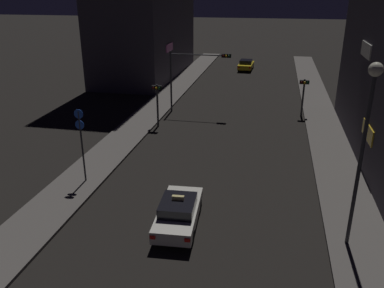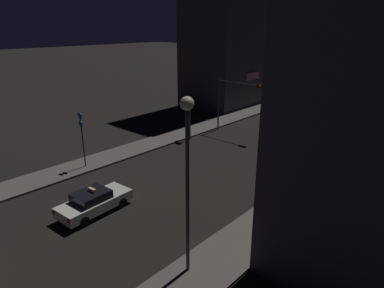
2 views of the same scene
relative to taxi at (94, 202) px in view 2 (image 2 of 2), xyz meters
The scene contains 10 objects.
sidewalk_left 21.40m from the taxi, 108.45° to the left, with size 2.84×63.40×0.15m, color #5B5651.
sidewalk_right 21.90m from the taxi, 67.95° to the left, with size 2.84×63.40×0.15m, color #5B5651.
building_facade_left 37.18m from the taxi, 110.03° to the left, with size 8.05×19.93×23.29m.
taxi is the anchor object (origin of this frame).
far_car 39.46m from the taxi, 89.98° to the left, with size 1.97×4.51×1.42m.
traffic_light_overhead 18.81m from the taxi, 99.38° to the left, with size 5.40×0.42×5.47m.
traffic_light_left_kerb 14.89m from the taxi, 110.17° to the left, with size 0.80×0.42×3.48m.
traffic_light_right_kerb 20.32m from the taxi, 71.15° to the left, with size 0.80×0.42×3.29m.
sign_pole_left 7.41m from the taxi, 153.00° to the left, with size 0.53×0.10×4.31m.
street_lamp_near_block 9.10m from the taxi, ahead, with size 0.55×0.55×7.92m.
Camera 2 is at (15.59, 0.11, 10.64)m, focal length 31.94 mm.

